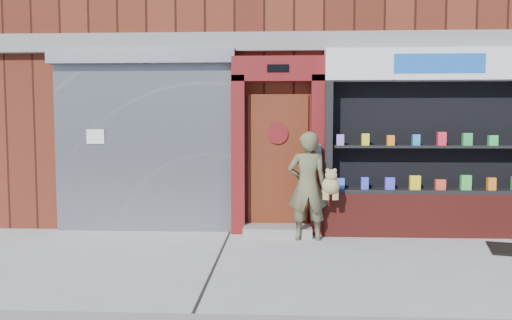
{
  "coord_description": "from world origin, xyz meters",
  "views": [
    {
      "loc": [
        -0.73,
        -6.33,
        1.83
      ],
      "look_at": [
        -1.07,
        1.0,
        1.28
      ],
      "focal_mm": 35.0,
      "sensor_mm": 36.0,
      "label": 1
    }
  ],
  "objects": [
    {
      "name": "shutter_bay",
      "position": [
        -3.0,
        1.93,
        1.72
      ],
      "size": [
        3.1,
        0.3,
        3.04
      ],
      "color": "gray",
      "rests_on": "ground"
    },
    {
      "name": "ground",
      "position": [
        0.0,
        0.0,
        0.0
      ],
      "size": [
        80.0,
        80.0,
        0.0
      ],
      "primitive_type": "plane",
      "color": "#9E9E99",
      "rests_on": "ground"
    },
    {
      "name": "building",
      "position": [
        -0.0,
        5.99,
        4.0
      ],
      "size": [
        12.0,
        8.16,
        8.0
      ],
      "color": "#561F13",
      "rests_on": "ground"
    },
    {
      "name": "pharmacy_bay",
      "position": [
        1.75,
        1.81,
        1.37
      ],
      "size": [
        3.5,
        0.41,
        3.0
      ],
      "color": "maroon",
      "rests_on": "ground"
    },
    {
      "name": "red_door_bay",
      "position": [
        -0.75,
        1.86,
        1.46
      ],
      "size": [
        1.52,
        0.58,
        2.9
      ],
      "color": "#611013",
      "rests_on": "ground"
    },
    {
      "name": "woman",
      "position": [
        -0.26,
        1.41,
        0.85
      ],
      "size": [
        0.8,
        0.49,
        1.7
      ],
      "color": "brown",
      "rests_on": "ground"
    }
  ]
}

